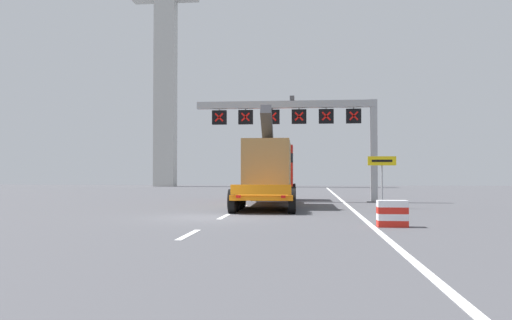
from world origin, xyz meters
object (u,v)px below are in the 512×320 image
bridge_pylon_distant (166,30)px  heavy_haul_truck_orange (271,170)px  exit_sign_yellow (382,169)px  crash_barrier_striped (392,214)px  overhead_lane_gantry (306,119)px

bridge_pylon_distant → heavy_haul_truck_orange: bearing=-65.7°
exit_sign_yellow → crash_barrier_striped: size_ratio=2.66×
heavy_haul_truck_orange → exit_sign_yellow: (6.02, -3.41, 0.03)m
overhead_lane_gantry → bridge_pylon_distant: (-19.30, 35.94, 16.13)m
crash_barrier_striped → bridge_pylon_distant: (-22.26, 50.80, 20.89)m
heavy_haul_truck_orange → bridge_pylon_distant: 46.04m
overhead_lane_gantry → exit_sign_yellow: overhead_lane_gantry is taller
bridge_pylon_distant → crash_barrier_striped: bearing=-66.3°
overhead_lane_gantry → heavy_haul_truck_orange: 4.41m
heavy_haul_truck_orange → crash_barrier_striped: heavy_haul_truck_orange is taller
heavy_haul_truck_orange → bridge_pylon_distant: bridge_pylon_distant is taller
overhead_lane_gantry → crash_barrier_striped: bearing=-78.7°
overhead_lane_gantry → bridge_pylon_distant: bridge_pylon_distant is taller
heavy_haul_truck_orange → crash_barrier_striped: size_ratio=13.95×
exit_sign_yellow → crash_barrier_striped: 9.49m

